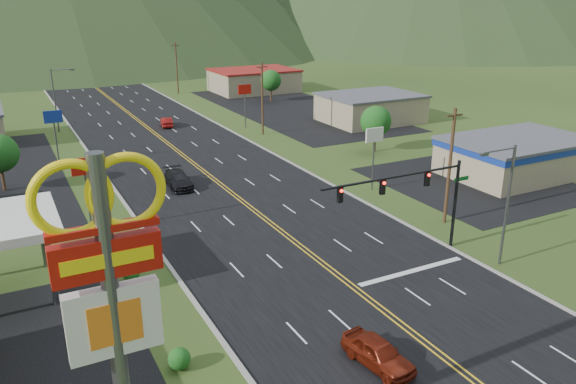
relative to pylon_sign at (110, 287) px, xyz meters
name	(u,v)px	position (x,y,z in m)	size (l,w,h in m)	color
pylon_sign	(110,287)	(0.00, 0.00, 0.00)	(4.32, 0.60, 14.00)	#59595E
traffic_signal	(415,190)	(23.48, 12.00, -3.97)	(13.10, 0.43, 7.00)	black
streetlight_east	(505,198)	(28.18, 8.00, -4.12)	(3.28, 0.25, 9.00)	#59595E
streetlight_west	(57,96)	(5.32, 68.00, -4.12)	(3.28, 0.25, 9.00)	#59595E
building_east_near	(517,154)	(47.00, 23.00, -7.03)	(15.40, 10.40, 4.10)	tan
building_east_mid	(370,108)	(49.00, 53.00, -7.14)	(14.40, 11.40, 4.30)	tan
building_east_far	(254,80)	(45.00, 88.00, -7.04)	(16.40, 12.40, 4.50)	tan
pole_sign_west_a	(85,174)	(3.00, 28.00, -4.25)	(2.00, 0.18, 6.40)	#59595E
pole_sign_west_b	(54,122)	(3.00, 50.00, -4.25)	(2.00, 0.18, 6.40)	#59595E
pole_sign_east_a	(374,141)	(30.00, 26.00, -4.25)	(2.00, 0.18, 6.40)	#59595E
pole_sign_east_b	(245,94)	(30.00, 58.00, -4.25)	(2.00, 0.18, 6.40)	#59595E
tree_east_a	(376,121)	(39.00, 38.00, -5.41)	(3.84, 3.84, 5.82)	#382314
tree_east_b	(271,80)	(43.00, 76.00, -5.41)	(3.84, 3.84, 5.82)	#382314
utility_pole_a	(450,166)	(30.50, 16.00, -4.17)	(1.60, 0.28, 10.00)	#382314
utility_pole_b	(262,98)	(30.50, 53.00, -4.17)	(1.60, 0.28, 10.00)	#382314
utility_pole_c	(177,67)	(30.50, 93.00, -4.17)	(1.60, 0.28, 10.00)	#382314
utility_pole_d	(131,51)	(30.50, 133.00, -4.17)	(1.60, 0.28, 10.00)	#382314
car_red_near	(378,353)	(13.39, 2.36, -8.54)	(1.79, 4.45, 1.52)	#671A0B
car_dark_mid	(178,180)	(12.88, 35.91, -8.51)	(2.21, 5.43, 1.58)	black
car_red_far	(167,122)	(19.78, 64.11, -8.61)	(1.47, 4.21, 1.39)	maroon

